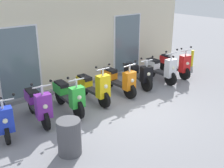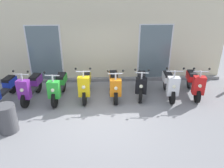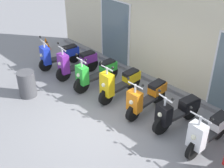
{
  "view_description": "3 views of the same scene",
  "coord_description": "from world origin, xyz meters",
  "px_view_note": "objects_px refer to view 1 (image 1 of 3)",
  "views": [
    {
      "loc": [
        -5.12,
        -5.22,
        3.57
      ],
      "look_at": [
        -0.43,
        0.47,
        0.77
      ],
      "focal_mm": 44.76,
      "sensor_mm": 36.0,
      "label": 1
    },
    {
      "loc": [
        0.07,
        -5.82,
        3.77
      ],
      "look_at": [
        0.37,
        0.78,
        0.7
      ],
      "focal_mm": 35.5,
      "sensor_mm": 36.0,
      "label": 2
    },
    {
      "loc": [
        4.65,
        -4.23,
        5.11
      ],
      "look_at": [
        -0.44,
        0.82,
        0.67
      ],
      "focal_mm": 48.4,
      "sensor_mm": 36.0,
      "label": 3
    }
  ],
  "objects_px": {
    "scooter_blue": "(2,116)",
    "curb_bollard": "(192,58)",
    "scooter_orange": "(119,80)",
    "scooter_white": "(161,69)",
    "scooter_black": "(138,74)",
    "scooter_green": "(69,95)",
    "scooter_yellow": "(93,87)",
    "scooter_purple": "(38,104)",
    "scooter_red": "(175,64)",
    "trash_bin": "(69,137)"
  },
  "relations": [
    {
      "from": "scooter_black",
      "to": "curb_bollard",
      "type": "relative_size",
      "value": 2.25
    },
    {
      "from": "scooter_green",
      "to": "scooter_black",
      "type": "relative_size",
      "value": 1.07
    },
    {
      "from": "scooter_purple",
      "to": "scooter_orange",
      "type": "xyz_separation_m",
      "value": [
        2.88,
        0.11,
        -0.02
      ]
    },
    {
      "from": "scooter_red",
      "to": "curb_bollard",
      "type": "bearing_deg",
      "value": 12.22
    },
    {
      "from": "scooter_blue",
      "to": "scooter_orange",
      "type": "bearing_deg",
      "value": 1.93
    },
    {
      "from": "scooter_green",
      "to": "scooter_yellow",
      "type": "relative_size",
      "value": 1.02
    },
    {
      "from": "scooter_blue",
      "to": "trash_bin",
      "type": "distance_m",
      "value": 1.94
    },
    {
      "from": "scooter_blue",
      "to": "curb_bollard",
      "type": "xyz_separation_m",
      "value": [
        8.27,
        0.43,
        -0.11
      ]
    },
    {
      "from": "curb_bollard",
      "to": "scooter_red",
      "type": "bearing_deg",
      "value": -167.78
    },
    {
      "from": "scooter_orange",
      "to": "trash_bin",
      "type": "height_order",
      "value": "scooter_orange"
    },
    {
      "from": "scooter_orange",
      "to": "curb_bollard",
      "type": "xyz_separation_m",
      "value": [
        4.43,
        0.3,
        -0.12
      ]
    },
    {
      "from": "curb_bollard",
      "to": "scooter_blue",
      "type": "bearing_deg",
      "value": -176.99
    },
    {
      "from": "scooter_yellow",
      "to": "scooter_red",
      "type": "xyz_separation_m",
      "value": [
        3.87,
        -0.03,
        -0.01
      ]
    },
    {
      "from": "scooter_black",
      "to": "trash_bin",
      "type": "xyz_separation_m",
      "value": [
        -3.98,
        -1.96,
        -0.05
      ]
    },
    {
      "from": "scooter_blue",
      "to": "scooter_green",
      "type": "xyz_separation_m",
      "value": [
        1.89,
        0.04,
        0.02
      ]
    },
    {
      "from": "scooter_yellow",
      "to": "trash_bin",
      "type": "distance_m",
      "value": 2.75
    },
    {
      "from": "scooter_green",
      "to": "scooter_white",
      "type": "xyz_separation_m",
      "value": [
        3.88,
        -0.02,
        0.01
      ]
    },
    {
      "from": "scooter_green",
      "to": "curb_bollard",
      "type": "distance_m",
      "value": 6.39
    },
    {
      "from": "scooter_red",
      "to": "scooter_green",
      "type": "bearing_deg",
      "value": -179.35
    },
    {
      "from": "scooter_white",
      "to": "scooter_green",
      "type": "bearing_deg",
      "value": 179.66
    },
    {
      "from": "scooter_purple",
      "to": "curb_bollard",
      "type": "distance_m",
      "value": 7.33
    },
    {
      "from": "trash_bin",
      "to": "scooter_red",
      "type": "bearing_deg",
      "value": 17.52
    },
    {
      "from": "scooter_purple",
      "to": "scooter_yellow",
      "type": "bearing_deg",
      "value": 3.08
    },
    {
      "from": "scooter_red",
      "to": "curb_bollard",
      "type": "height_order",
      "value": "scooter_red"
    },
    {
      "from": "scooter_yellow",
      "to": "curb_bollard",
      "type": "xyz_separation_m",
      "value": [
        5.45,
        0.32,
        -0.14
      ]
    },
    {
      "from": "scooter_white",
      "to": "curb_bollard",
      "type": "height_order",
      "value": "scooter_white"
    },
    {
      "from": "scooter_white",
      "to": "scooter_red",
      "type": "relative_size",
      "value": 0.98
    },
    {
      "from": "scooter_purple",
      "to": "scooter_white",
      "type": "height_order",
      "value": "scooter_white"
    },
    {
      "from": "scooter_white",
      "to": "trash_bin",
      "type": "xyz_separation_m",
      "value": [
        -4.96,
        -1.78,
        -0.1
      ]
    },
    {
      "from": "scooter_orange",
      "to": "scooter_white",
      "type": "bearing_deg",
      "value": -3.39
    },
    {
      "from": "scooter_green",
      "to": "trash_bin",
      "type": "bearing_deg",
      "value": -120.88
    },
    {
      "from": "scooter_purple",
      "to": "scooter_white",
      "type": "distance_m",
      "value": 4.82
    },
    {
      "from": "curb_bollard",
      "to": "scooter_orange",
      "type": "bearing_deg",
      "value": -176.07
    },
    {
      "from": "scooter_orange",
      "to": "scooter_red",
      "type": "height_order",
      "value": "scooter_red"
    },
    {
      "from": "scooter_white",
      "to": "curb_bollard",
      "type": "xyz_separation_m",
      "value": [
        2.5,
        0.42,
        -0.15
      ]
    },
    {
      "from": "scooter_white",
      "to": "scooter_red",
      "type": "bearing_deg",
      "value": 4.82
    },
    {
      "from": "scooter_black",
      "to": "scooter_red",
      "type": "distance_m",
      "value": 1.9
    },
    {
      "from": "scooter_blue",
      "to": "scooter_orange",
      "type": "distance_m",
      "value": 3.83
    },
    {
      "from": "scooter_orange",
      "to": "scooter_black",
      "type": "distance_m",
      "value": 0.96
    },
    {
      "from": "scooter_orange",
      "to": "trash_bin",
      "type": "distance_m",
      "value": 3.57
    },
    {
      "from": "scooter_orange",
      "to": "scooter_yellow",
      "type": "bearing_deg",
      "value": -179.42
    },
    {
      "from": "scooter_blue",
      "to": "scooter_purple",
      "type": "distance_m",
      "value": 0.95
    },
    {
      "from": "scooter_white",
      "to": "scooter_black",
      "type": "bearing_deg",
      "value": 169.19
    },
    {
      "from": "scooter_yellow",
      "to": "curb_bollard",
      "type": "height_order",
      "value": "scooter_yellow"
    },
    {
      "from": "scooter_red",
      "to": "curb_bollard",
      "type": "xyz_separation_m",
      "value": [
        1.58,
        0.34,
        -0.13
      ]
    },
    {
      "from": "scooter_purple",
      "to": "scooter_yellow",
      "type": "relative_size",
      "value": 0.96
    },
    {
      "from": "scooter_black",
      "to": "scooter_red",
      "type": "xyz_separation_m",
      "value": [
        1.9,
        -0.11,
        0.03
      ]
    },
    {
      "from": "scooter_purple",
      "to": "scooter_black",
      "type": "height_order",
      "value": "scooter_purple"
    },
    {
      "from": "scooter_yellow",
      "to": "trash_bin",
      "type": "relative_size",
      "value": 2.08
    },
    {
      "from": "scooter_purple",
      "to": "scooter_blue",
      "type": "bearing_deg",
      "value": -178.87
    }
  ]
}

